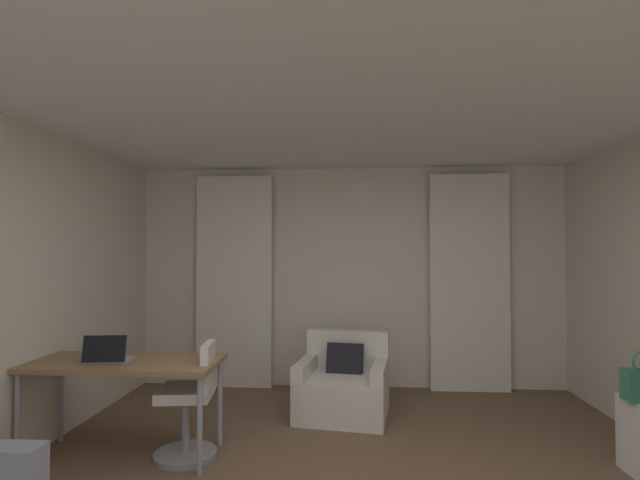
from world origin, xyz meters
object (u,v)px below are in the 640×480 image
Objects in this scene: armchair at (343,387)px; desk at (125,368)px; desk_chair at (191,406)px; laptop at (108,356)px.

desk is at bearing -148.51° from armchair.
armchair is 1.08× the size of desk_chair.
laptop is (-0.11, -0.06, 0.11)m from desk.
laptop is (-0.63, -0.08, 0.40)m from desk_chair.
desk_chair is at bearing 7.46° from laptop.
desk is (-1.70, -1.04, 0.42)m from armchair.
armchair is 2.18m from laptop.
laptop reaches higher than desk.
desk is 4.24× the size of laptop.
laptop reaches higher than armchair.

